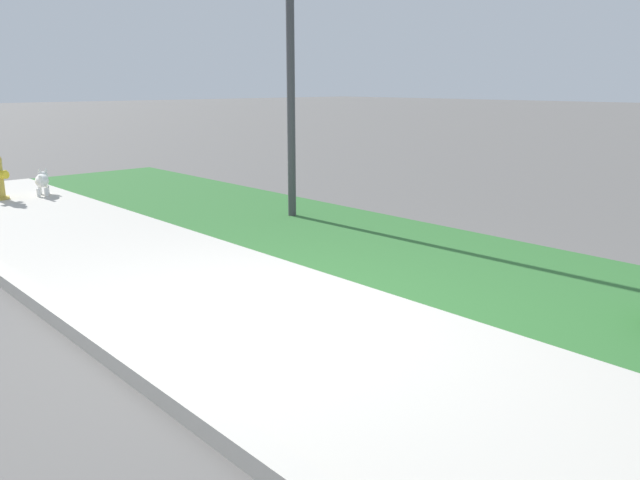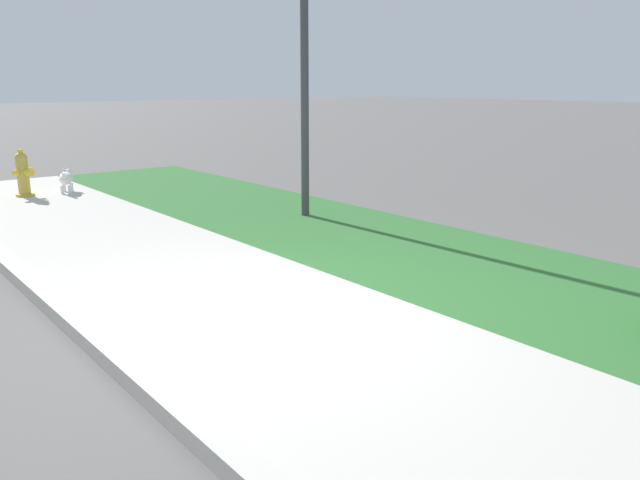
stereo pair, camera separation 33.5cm
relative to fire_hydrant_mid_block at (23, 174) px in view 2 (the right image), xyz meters
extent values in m
plane|color=#5B5956|center=(6.99, -0.05, -0.37)|extent=(120.00, 120.00, 0.00)
cube|color=#BCB7AD|center=(6.99, -0.05, -0.36)|extent=(18.00, 2.28, 0.01)
cube|color=#2D662D|center=(6.99, 2.36, -0.36)|extent=(18.00, 2.53, 0.01)
cube|color=#BCB7AD|center=(6.99, -1.26, -0.31)|extent=(18.00, 0.16, 0.12)
cylinder|color=gold|center=(-0.01, 0.00, -0.34)|extent=(0.28, 0.28, 0.05)
cylinder|color=gold|center=(-0.01, 0.00, -0.03)|extent=(0.18, 0.18, 0.57)
sphere|color=gold|center=(-0.01, 0.00, 0.25)|extent=(0.19, 0.19, 0.19)
cube|color=yellow|center=(-0.01, 0.00, 0.37)|extent=(0.08, 0.08, 0.06)
cylinder|color=yellow|center=(-0.07, 0.12, 0.04)|extent=(0.12, 0.12, 0.09)
cylinder|color=yellow|center=(0.06, -0.12, 0.04)|extent=(0.12, 0.12, 0.09)
cylinder|color=yellow|center=(0.12, 0.07, 0.04)|extent=(0.15, 0.15, 0.12)
ellipsoid|color=white|center=(0.09, 0.63, -0.12)|extent=(0.45, 0.35, 0.21)
sphere|color=white|center=(-0.13, 0.73, -0.08)|extent=(0.17, 0.17, 0.17)
sphere|color=black|center=(-0.21, 0.76, -0.09)|extent=(0.03, 0.03, 0.03)
cone|color=white|center=(-0.16, 0.69, 0.03)|extent=(0.08, 0.08, 0.07)
cone|color=white|center=(-0.12, 0.78, 0.03)|extent=(0.08, 0.08, 0.07)
cylinder|color=white|center=(-0.05, 0.63, -0.30)|extent=(0.06, 0.06, 0.14)
cylinder|color=white|center=(0.00, 0.74, -0.30)|extent=(0.06, 0.06, 0.14)
cylinder|color=white|center=(0.18, 0.53, -0.30)|extent=(0.06, 0.06, 0.14)
cylinder|color=white|center=(0.23, 0.63, -0.30)|extent=(0.06, 0.06, 0.14)
cylinder|color=white|center=(0.29, 0.55, -0.06)|extent=(0.05, 0.05, 0.11)
cylinder|color=#3D3D42|center=(4.03, 2.63, 2.17)|extent=(0.11, 0.11, 5.07)
camera|label=1|loc=(10.54, -2.83, 1.42)|focal=35.00mm
camera|label=2|loc=(10.76, -2.58, 1.42)|focal=35.00mm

